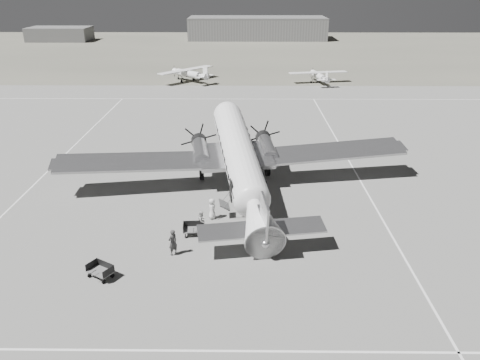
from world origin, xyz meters
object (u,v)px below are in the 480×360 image
dc3_airliner (240,162)px  baggage_cart_near (194,229)px  light_plane_right (319,77)px  ramp_agent (202,221)px  hangar_main (257,28)px  light_plane_left (188,75)px  shed_secondary (60,34)px  ground_crew (173,242)px  passenger (212,209)px  baggage_cart_far (100,271)px

dc3_airliner → baggage_cart_near: bearing=-124.4°
light_plane_right → ramp_agent: 56.34m
hangar_main → light_plane_left: 68.13m
hangar_main → ramp_agent: bearing=-93.3°
baggage_cart_near → shed_secondary: bearing=109.3°
shed_secondary → ground_crew: (51.39, -120.01, -1.06)m
hangar_main → dc3_airliner: 115.33m
hangar_main → baggage_cart_near: hangar_main is taller
dc3_airliner → ground_crew: dc3_airliner is taller
hangar_main → light_plane_left: hangar_main is taller
shed_secondary → baggage_cart_near: shed_secondary is taller
light_plane_right → passenger: 54.39m
shed_secondary → baggage_cart_far: shed_secondary is taller
hangar_main → ground_crew: 125.33m
ramp_agent → baggage_cart_far: bearing=161.5°
hangar_main → light_plane_right: (9.50, -67.73, -2.19)m
baggage_cart_far → light_plane_right: bearing=100.8°
hangar_main → passenger: (-6.30, -119.78, -2.46)m
hangar_main → baggage_cart_far: size_ratio=25.58×
dc3_airliner → light_plane_right: bearing=64.6°
dc3_airliner → baggage_cart_near: (-3.31, -7.10, -2.57)m
baggage_cart_near → hangar_main: bearing=81.7°
hangar_main → shed_secondary: (-60.00, -5.00, -1.30)m
baggage_cart_far → passenger: 10.27m
light_plane_right → ground_crew: (-18.11, -57.28, -0.17)m
baggage_cart_near → passenger: passenger is taller
shed_secondary → ramp_agent: bearing=-65.5°
dc3_airliner → light_plane_right: (13.65, 47.52, -1.93)m
light_plane_left → baggage_cart_far: light_plane_left is taller
hangar_main → passenger: 119.97m
ground_crew → light_plane_left: bearing=-129.4°
light_plane_right → light_plane_left: bearing=166.7°
baggage_cart_far → ramp_agent: bearing=77.5°
hangar_main → dc3_airliner: (-4.15, -115.26, -0.26)m
light_plane_right → baggage_cart_far: 64.01m
light_plane_left → light_plane_right: (23.58, -1.11, -0.14)m
light_plane_left → passenger: light_plane_left is taller
baggage_cart_far → ground_crew: ground_crew is taller
hangar_main → ramp_agent: size_ratio=26.75×
shed_secondary → ground_crew: bearing=-66.8°
ramp_agent → dc3_airliner: bearing=1.5°
light_plane_left → baggage_cart_near: 56.13m
dc3_airliner → hangar_main: bearing=78.5°
baggage_cart_far → ground_crew: (4.17, 2.73, 0.48)m
hangar_main → light_plane_right: hangar_main is taller
ground_crew → ramp_agent: ground_crew is taller
ground_crew → hangar_main: bearing=-138.7°
baggage_cart_near → ground_crew: size_ratio=0.87×
baggage_cart_far → ramp_agent: (5.84, 6.12, 0.32)m
ramp_agent → hangar_main: bearing=21.9°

